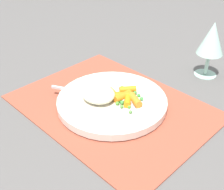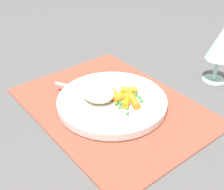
{
  "view_description": "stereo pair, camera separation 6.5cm",
  "coord_description": "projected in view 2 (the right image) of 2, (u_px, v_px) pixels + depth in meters",
  "views": [
    {
      "loc": [
        0.41,
        -0.41,
        0.42
      ],
      "look_at": [
        0.0,
        0.0,
        0.03
      ],
      "focal_mm": 48.36,
      "sensor_mm": 36.0,
      "label": 1
    },
    {
      "loc": [
        0.45,
        -0.36,
        0.42
      ],
      "look_at": [
        0.0,
        0.0,
        0.03
      ],
      "focal_mm": 48.36,
      "sensor_mm": 36.0,
      "label": 2
    }
  ],
  "objects": [
    {
      "name": "rice_mound",
      "position": [
        98.0,
        93.0,
        0.7
      ],
      "size": [
        0.08,
        0.07,
        0.03
      ],
      "primitive_type": "ellipsoid",
      "color": "beige",
      "rests_on": "plate"
    },
    {
      "name": "ground_plane",
      "position": [
        112.0,
        107.0,
        0.71
      ],
      "size": [
        2.4,
        2.4,
        0.0
      ],
      "primitive_type": "plane",
      "color": "#565451"
    },
    {
      "name": "carrot_portion",
      "position": [
        124.0,
        97.0,
        0.69
      ],
      "size": [
        0.1,
        0.08,
        0.02
      ],
      "color": "orange",
      "rests_on": "plate"
    },
    {
      "name": "placemat",
      "position": [
        112.0,
        106.0,
        0.71
      ],
      "size": [
        0.45,
        0.33,
        0.01
      ],
      "primitive_type": "cube",
      "color": "#9E4733",
      "rests_on": "ground_plane"
    },
    {
      "name": "fork",
      "position": [
        102.0,
        95.0,
        0.71
      ],
      "size": [
        0.19,
        0.11,
        0.01
      ],
      "color": "silver",
      "rests_on": "plate"
    },
    {
      "name": "plate",
      "position": [
        112.0,
        102.0,
        0.71
      ],
      "size": [
        0.26,
        0.26,
        0.02
      ],
      "primitive_type": "cylinder",
      "color": "silver",
      "rests_on": "placemat"
    },
    {
      "name": "wine_glass",
      "position": [
        221.0,
        44.0,
        0.76
      ],
      "size": [
        0.07,
        0.07,
        0.15
      ],
      "color": "#B2E0CC",
      "rests_on": "ground_plane"
    },
    {
      "name": "pea_scatter",
      "position": [
        126.0,
        100.0,
        0.69
      ],
      "size": [
        0.09,
        0.07,
        0.01
      ],
      "color": "#418E41",
      "rests_on": "plate"
    }
  ]
}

